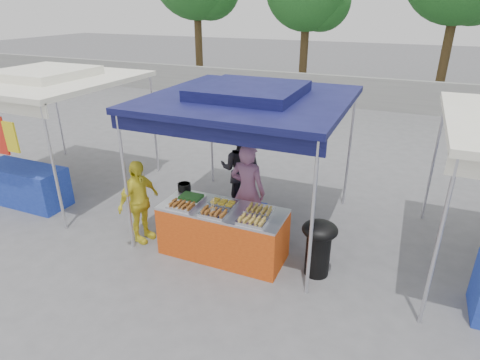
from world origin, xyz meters
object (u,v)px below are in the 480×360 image
at_px(helper_man, 240,169).
at_px(customer_person, 139,202).
at_px(vendor_table, 223,232).
at_px(wok_burner, 319,244).
at_px(vendor_woman, 248,192).
at_px(cooking_pot, 184,187).

relative_size(helper_man, customer_person, 1.14).
bearing_deg(helper_man, vendor_table, 95.89).
xyz_separation_m(wok_burner, vendor_woman, (-1.38, 0.60, 0.33)).
bearing_deg(wok_burner, vendor_table, 178.74).
xyz_separation_m(cooking_pot, wok_burner, (2.40, -0.23, -0.39)).
xyz_separation_m(vendor_table, vendor_woman, (0.14, 0.70, 0.43)).
height_order(vendor_table, helper_man, helper_man).
distance_m(wok_burner, helper_man, 2.47).
relative_size(wok_burner, vendor_woman, 0.52).
height_order(vendor_table, cooking_pot, cooking_pot).
bearing_deg(vendor_woman, vendor_table, 81.74).
bearing_deg(vendor_table, customer_person, -174.51).
distance_m(cooking_pot, vendor_woman, 1.09).
height_order(vendor_woman, customer_person, vendor_woman).
bearing_deg(vendor_table, wok_burner, 3.82).
xyz_separation_m(vendor_table, helper_man, (-0.39, 1.63, 0.41)).
height_order(helper_man, customer_person, helper_man).
height_order(cooking_pot, customer_person, customer_person).
bearing_deg(customer_person, wok_burner, -75.60).
bearing_deg(cooking_pot, wok_burner, -5.54).
relative_size(vendor_table, wok_burner, 2.24).
xyz_separation_m(cooking_pot, helper_man, (0.49, 1.29, -0.08)).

